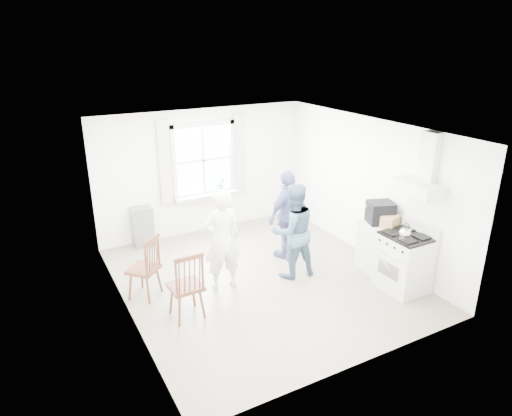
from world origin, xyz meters
The scene contains 15 objects.
room_shell centered at (0.00, 0.00, 1.30)m, with size 4.62×5.12×2.64m.
window_assembly centered at (0.00, 2.45, 1.46)m, with size 1.88×0.24×1.70m.
range_hood centered at (2.07, -1.35, 1.90)m, with size 0.45×0.76×0.94m.
shelf_unit centered at (-1.40, 2.33, 0.40)m, with size 0.40×0.30×0.80m, color slate.
gas_stove centered at (1.91, -1.35, 0.48)m, with size 0.68×0.76×1.12m.
kettle centered at (1.77, -1.42, 1.04)m, with size 0.19×0.19×0.27m.
low_cabinet centered at (1.98, -0.65, 0.45)m, with size 0.50×0.55×0.90m, color silver.
stereo_stack centered at (1.99, -0.64, 1.09)m, with size 0.53×0.50×0.38m.
cardboard_box centered at (2.00, -0.88, 1.00)m, with size 0.31×0.22×0.20m, color #A1864E.
windsor_chair_a centered at (-1.82, 0.35, 0.64)m, with size 0.62×0.62×1.05m.
windsor_chair_b centered at (-1.51, -0.55, 0.67)m, with size 0.48×0.47×1.09m.
person_left centered at (-0.68, 0.09, 0.86)m, with size 0.63×0.63×1.72m, color white.
person_mid centered at (0.54, -0.12, 0.84)m, with size 0.81×0.81×1.67m, color #415C79.
person_right centered at (0.88, 0.57, 0.84)m, with size 0.98×0.98×1.68m, color navy.
potted_plant centered at (0.34, 2.36, 1.00)m, with size 0.17×0.17×0.31m, color #34763E.
Camera 1 is at (-3.39, -6.06, 3.92)m, focal length 32.00 mm.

